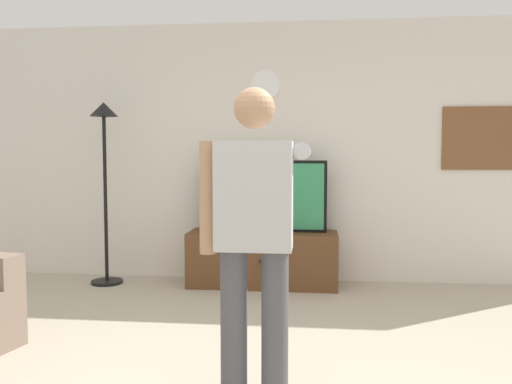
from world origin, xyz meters
TOP-DOWN VIEW (x-y plane):
  - back_wall at (0.00, 2.95)m, footprint 6.40×0.10m
  - tv_stand at (-0.12, 2.60)m, footprint 1.49×0.51m
  - television at (-0.12, 2.65)m, footprint 1.28×0.07m
  - wall_clock at (-0.12, 2.89)m, footprint 0.31×0.03m
  - framed_picture at (2.07, 2.90)m, footprint 0.77×0.04m
  - floor_lamp at (-1.73, 2.52)m, footprint 0.32×0.32m
  - person_standing_nearer_lamp at (0.08, 0.04)m, footprint 0.57×0.78m

SIDE VIEW (x-z plane):
  - tv_stand at x=-0.12m, z-range 0.00..0.55m
  - television at x=-0.12m, z-range 0.55..1.27m
  - person_standing_nearer_lamp at x=0.08m, z-range 0.11..1.77m
  - floor_lamp at x=-1.73m, z-range 0.40..2.25m
  - back_wall at x=0.00m, z-range 0.00..2.70m
  - framed_picture at x=2.07m, z-range 1.17..1.81m
  - wall_clock at x=-0.12m, z-range 1.90..2.21m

